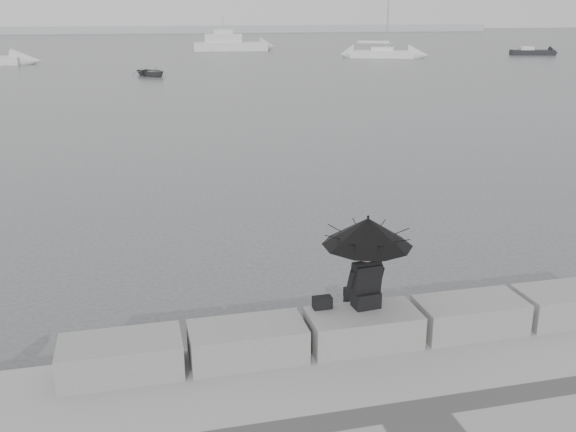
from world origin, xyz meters
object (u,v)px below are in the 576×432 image
object	(u,v)px
seated_person	(367,240)
small_motorboat	(532,52)
motor_cruiser	(231,44)
sailboat_right	(382,53)
dinghy	(152,72)

from	to	relation	value
seated_person	small_motorboat	size ratio (longest dim) A/B	0.26
seated_person	motor_cruiser	xyz separation A→B (m)	(10.62, 80.17, -1.13)
seated_person	sailboat_right	world-z (taller)	sailboat_right
motor_cruiser	sailboat_right	bearing A→B (deg)	-43.28
motor_cruiser	small_motorboat	distance (m)	38.42
seated_person	small_motorboat	world-z (taller)	seated_person
sailboat_right	dinghy	world-z (taller)	sailboat_right
seated_person	sailboat_right	bearing A→B (deg)	62.41
sailboat_right	small_motorboat	size ratio (longest dim) A/B	2.40
motor_cruiser	small_motorboat	xyz separation A→B (m)	(34.25, -17.38, -0.57)
small_motorboat	dinghy	xyz separation A→B (m)	(-46.08, -15.89, -0.02)
seated_person	motor_cruiser	size ratio (longest dim) A/B	0.14
seated_person	motor_cruiser	bearing A→B (deg)	76.89
small_motorboat	dinghy	world-z (taller)	small_motorboat
seated_person	sailboat_right	xyz separation A→B (m)	(25.30, 62.54, -1.49)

